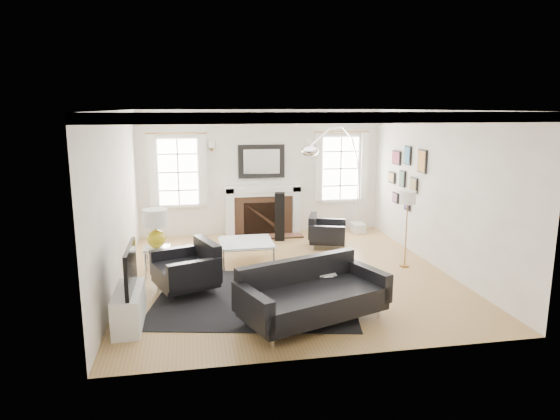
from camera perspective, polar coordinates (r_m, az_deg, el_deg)
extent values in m
plane|color=#9C7641|center=(8.77, 0.73, -7.27)|extent=(6.00, 6.00, 0.00)
cube|color=white|center=(11.35, -2.15, 4.34)|extent=(5.50, 0.04, 2.80)
cube|color=white|center=(5.58, 6.67, -3.47)|extent=(5.50, 0.04, 2.80)
cube|color=white|center=(8.35, -18.11, 1.10)|extent=(0.04, 6.00, 2.80)
cube|color=white|center=(9.34, 17.56, 2.21)|extent=(0.04, 6.00, 2.80)
cube|color=white|center=(8.30, 0.78, 11.34)|extent=(5.50, 6.00, 0.02)
cube|color=white|center=(8.30, 0.78, 10.92)|extent=(5.50, 6.00, 0.12)
cube|color=white|center=(11.21, -5.77, -0.21)|extent=(0.18, 0.38, 1.10)
cube|color=white|center=(11.42, 1.75, 0.07)|extent=(0.18, 0.38, 1.10)
cube|color=white|center=(11.20, -2.00, 2.43)|extent=(1.70, 0.38, 0.12)
cube|color=white|center=(11.22, -1.99, 1.93)|extent=(1.50, 0.34, 0.10)
cube|color=brown|center=(11.33, -1.99, -0.55)|extent=(1.30, 0.30, 0.90)
cube|color=black|center=(11.25, -1.91, -1.00)|extent=(0.90, 0.10, 0.76)
cube|color=brown|center=(11.18, -1.77, -2.99)|extent=(1.70, 0.50, 0.04)
cube|color=black|center=(11.28, -2.14, 5.57)|extent=(1.05, 0.06, 0.75)
cube|color=white|center=(11.25, -2.11, 5.55)|extent=(0.82, 0.02, 0.55)
cube|color=white|center=(11.20, -11.57, 4.27)|extent=(1.00, 0.05, 1.60)
cube|color=white|center=(11.17, -11.57, 4.25)|extent=(0.84, 0.02, 1.44)
cube|color=white|center=(11.13, -14.43, 4.35)|extent=(0.14, 0.05, 1.55)
cube|color=white|center=(11.10, -8.74, 4.56)|extent=(0.14, 0.05, 1.55)
cube|color=white|center=(11.72, 6.89, 4.74)|extent=(1.00, 0.05, 1.60)
cube|color=white|center=(11.69, 6.93, 4.72)|extent=(0.84, 0.02, 1.44)
cube|color=white|center=(11.47, 4.40, 4.89)|extent=(0.14, 0.05, 1.55)
cube|color=white|center=(11.79, 9.60, 4.95)|extent=(0.14, 0.05, 1.55)
cube|color=black|center=(9.80, 15.94, 5.38)|extent=(0.03, 0.34, 0.44)
cube|color=#CA8136|center=(9.79, 15.85, 5.38)|extent=(0.01, 0.29, 0.39)
cube|color=black|center=(10.38, 14.38, 6.07)|extent=(0.03, 0.28, 0.38)
cube|color=#33688E|center=(10.37, 14.29, 6.07)|extent=(0.01, 0.23, 0.33)
cube|color=black|center=(10.89, 13.16, 5.85)|extent=(0.03, 0.40, 0.30)
cube|color=#962E43|center=(10.88, 13.07, 5.85)|extent=(0.01, 0.35, 0.25)
cube|color=black|center=(10.13, 15.04, 2.77)|extent=(0.03, 0.30, 0.30)
cube|color=olive|center=(10.12, 14.95, 2.77)|extent=(0.01, 0.25, 0.25)
cube|color=black|center=(10.62, 13.80, 3.50)|extent=(0.03, 0.26, 0.34)
cube|color=#46755B|center=(10.61, 13.71, 3.50)|extent=(0.01, 0.21, 0.29)
cube|color=black|center=(11.12, 12.64, 3.65)|extent=(0.03, 0.32, 0.24)
cube|color=tan|center=(11.12, 12.56, 3.65)|extent=(0.01, 0.27, 0.19)
cube|color=black|center=(10.42, 14.35, 0.81)|extent=(0.03, 0.24, 0.30)
cube|color=#44366D|center=(10.41, 14.25, 0.81)|extent=(0.01, 0.19, 0.25)
cube|color=black|center=(10.96, 13.05, 1.39)|extent=(0.03, 0.28, 0.22)
cube|color=#8D5273|center=(10.95, 12.97, 1.39)|extent=(0.01, 0.23, 0.17)
cube|color=white|center=(7.00, -16.87, -10.65)|extent=(0.35, 1.00, 0.50)
cube|color=black|center=(6.81, -16.72, -6.35)|extent=(0.05, 1.00, 0.58)
cube|color=black|center=(7.73, -2.89, -9.92)|extent=(3.39, 3.00, 0.01)
cube|color=black|center=(6.81, 3.87, -10.37)|extent=(2.09, 1.51, 0.32)
cube|color=black|center=(7.04, 2.01, -7.59)|extent=(1.83, 0.81, 0.53)
cube|color=black|center=(6.31, -3.17, -10.95)|extent=(0.46, 0.89, 0.40)
cube|color=black|center=(7.31, 9.93, -7.91)|extent=(0.46, 0.89, 0.40)
cube|color=black|center=(7.97, -10.77, -7.22)|extent=(1.08, 1.08, 0.32)
cube|color=black|center=(8.03, -8.29, -5.27)|extent=(0.43, 0.84, 0.53)
cube|color=black|center=(8.31, -11.80, -5.56)|extent=(0.83, 0.41, 0.40)
cube|color=black|center=(7.56, -9.72, -7.24)|extent=(0.83, 0.41, 0.40)
cube|color=black|center=(10.38, 5.49, -2.88)|extent=(0.90, 0.90, 0.27)
cube|color=black|center=(10.35, 3.74, -1.77)|extent=(0.34, 0.71, 0.44)
cube|color=black|center=(10.01, 5.40, -2.79)|extent=(0.71, 0.33, 0.34)
cube|color=black|center=(10.70, 5.60, -1.85)|extent=(0.71, 0.33, 0.34)
cube|color=silver|center=(9.20, -3.90, -3.65)|extent=(0.97, 0.97, 0.02)
cylinder|color=silver|center=(8.80, -6.44, -5.82)|extent=(0.04, 0.04, 0.43)
cylinder|color=silver|center=(8.90, -0.70, -5.55)|extent=(0.04, 0.04, 0.43)
cylinder|color=silver|center=(9.65, -6.81, -4.25)|extent=(0.04, 0.04, 0.43)
cylinder|color=silver|center=(9.74, -1.57, -4.02)|extent=(0.04, 0.04, 0.43)
cube|color=silver|center=(8.81, -13.91, -4.27)|extent=(0.45, 0.45, 0.02)
cylinder|color=silver|center=(8.71, -15.11, -6.12)|extent=(0.04, 0.04, 0.49)
cylinder|color=silver|center=(8.69, -12.69, -6.05)|extent=(0.04, 0.04, 0.49)
cylinder|color=silver|center=(9.06, -14.93, -5.42)|extent=(0.04, 0.04, 0.49)
cylinder|color=silver|center=(9.04, -12.60, -5.35)|extent=(0.04, 0.04, 0.49)
cube|color=silver|center=(7.35, 4.41, -7.10)|extent=(0.45, 0.38, 0.02)
cylinder|color=silver|center=(7.26, 3.24, -9.35)|extent=(0.04, 0.04, 0.50)
cylinder|color=silver|center=(7.35, 6.10, -9.13)|extent=(0.04, 0.04, 0.50)
cylinder|color=silver|center=(7.53, 2.70, -8.55)|extent=(0.04, 0.04, 0.50)
cylinder|color=silver|center=(7.62, 5.46, -8.35)|extent=(0.04, 0.04, 0.50)
sphere|color=gold|center=(8.76, -13.96, -3.22)|extent=(0.31, 0.31, 0.31)
cylinder|color=gold|center=(8.73, -14.01, -2.22)|extent=(0.04, 0.04, 0.13)
cylinder|color=white|center=(8.68, -14.08, -0.87)|extent=(0.42, 0.42, 0.29)
sphere|color=#C56519|center=(7.33, 4.42, -6.52)|extent=(0.10, 0.10, 0.10)
sphere|color=#C56519|center=(7.31, 4.42, -6.00)|extent=(0.07, 0.07, 0.07)
cube|color=white|center=(11.72, 8.89, -2.00)|extent=(0.27, 0.42, 0.21)
ellipsoid|color=silver|center=(9.79, 3.40, 6.77)|extent=(0.36, 0.36, 0.22)
cylinder|color=#A27338|center=(9.43, 14.03, -6.18)|extent=(0.18, 0.18, 0.03)
cylinder|color=#A27338|center=(9.27, 14.21, -2.63)|extent=(0.02, 0.02, 1.23)
cylinder|color=white|center=(9.13, 14.42, 1.40)|extent=(0.28, 0.28, 0.23)
cube|color=black|center=(10.79, -0.02, -0.77)|extent=(0.25, 0.25, 1.05)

